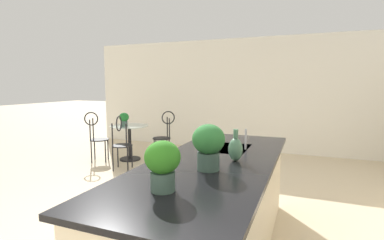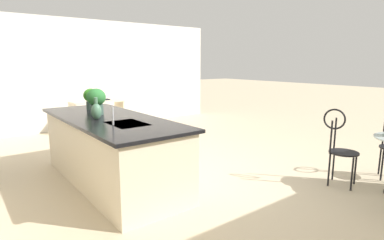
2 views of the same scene
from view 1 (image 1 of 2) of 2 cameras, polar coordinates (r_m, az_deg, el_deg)
name	(u,v)px [view 1 (image 1 of 2)]	position (r m, az deg, el deg)	size (l,w,h in m)	color
ground_plane	(150,225)	(3.58, -8.21, -19.71)	(40.00, 40.00, 0.00)	beige
wall_left_window	(237,95)	(7.20, 8.84, 4.92)	(0.12, 7.80, 2.70)	silver
kitchen_island	(213,208)	(2.81, 4.20, -16.89)	(2.80, 1.06, 0.92)	beige
bistro_table	(130,139)	(6.31, -12.18, -3.70)	(0.80, 0.80, 0.74)	black
chair_near_window	(121,140)	(5.55, -13.79, -3.89)	(0.52, 0.48, 1.04)	black
chair_by_island	(96,134)	(6.34, -18.31, -2.69)	(0.51, 0.52, 1.04)	black
chair_toward_desk	(164,133)	(6.22, -5.51, -2.55)	(0.53, 0.53, 1.04)	black
sink_faucet	(246,139)	(3.11, 10.54, -3.72)	(0.02, 0.02, 0.22)	#B2B5BA
potted_plant_on_table	(124,119)	(6.15, -13.24, 0.29)	(0.20, 0.20, 0.28)	#385147
potted_plant_counter_far	(163,162)	(1.88, -5.81, -8.31)	(0.23, 0.23, 0.33)	#385147
potted_plant_counter_near	(208,144)	(2.32, 3.26, -4.72)	(0.26, 0.26, 0.37)	#385147
vase_on_counter	(236,149)	(2.63, 8.56, -5.64)	(0.13, 0.13, 0.29)	#4C7A5B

